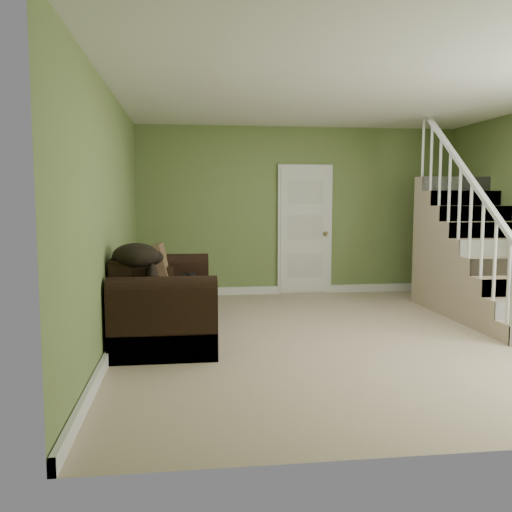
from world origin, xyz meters
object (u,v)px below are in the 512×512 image
object	(u,v)px
side_table	(148,292)
banana	(181,295)
cat	(187,281)
sofa	(162,302)

from	to	relation	value
side_table	banana	bearing A→B (deg)	-72.70
cat	banana	size ratio (longest dim) A/B	2.02
cat	sofa	bearing A→B (deg)	173.83
sofa	side_table	world-z (taller)	sofa
cat	banana	bearing A→B (deg)	-112.80
cat	banana	distance (m)	0.61
side_table	cat	bearing A→B (deg)	-57.53
cat	banana	xyz separation A→B (m)	(-0.06, -0.61, -0.05)
sofa	side_table	size ratio (longest dim) A/B	2.61
side_table	cat	world-z (taller)	side_table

